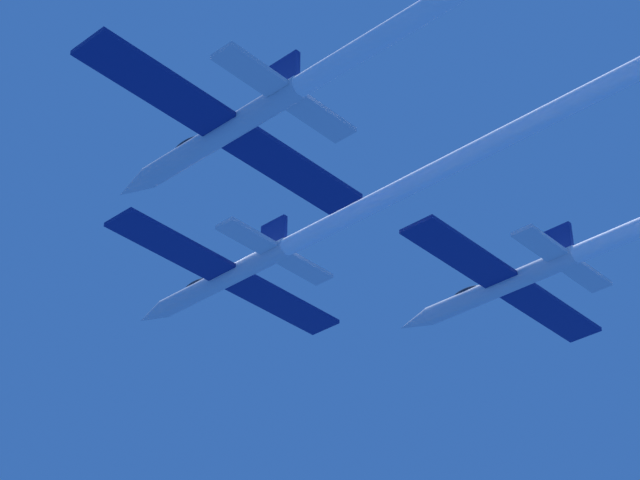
{
  "coord_description": "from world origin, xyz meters",
  "views": [
    {
      "loc": [
        -38.02,
        -41.84,
        -33.96
      ],
      "look_at": [
        0.41,
        -6.6,
        -0.09
      ],
      "focal_mm": 68.92,
      "sensor_mm": 36.0,
      "label": 1
    }
  ],
  "objects": [
    {
      "name": "jet_left_wing",
      "position": [
        -9.5,
        -20.29,
        -0.65
      ],
      "size": [
        15.6,
        41.58,
        2.58
      ],
      "color": "silver"
    },
    {
      "name": "jet_lead",
      "position": [
        0.48,
        -12.85,
        0.59
      ],
      "size": [
        15.6,
        48.19,
        2.58
      ],
      "color": "silver"
    }
  ]
}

